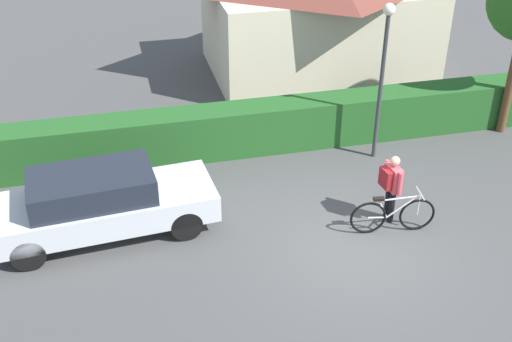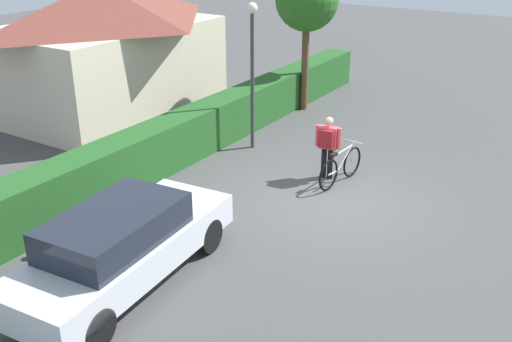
{
  "view_description": "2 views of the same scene",
  "coord_description": "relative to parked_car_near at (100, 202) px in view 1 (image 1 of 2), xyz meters",
  "views": [
    {
      "loc": [
        -4.25,
        -9.51,
        7.96
      ],
      "look_at": [
        -1.64,
        1.34,
        1.23
      ],
      "focal_mm": 44.93,
      "sensor_mm": 36.0,
      "label": 1
    },
    {
      "loc": [
        -10.76,
        -4.84,
        5.81
      ],
      "look_at": [
        -1.03,
        1.38,
        0.8
      ],
      "focal_mm": 41.09,
      "sensor_mm": 36.0,
      "label": 2
    }
  ],
  "objects": [
    {
      "name": "ground_plane",
      "position": [
        4.8,
        -1.64,
        -0.77
      ],
      "size": [
        60.0,
        60.0,
        0.0
      ],
      "primitive_type": "plane",
      "color": "#474747"
    },
    {
      "name": "bicycle",
      "position": [
        5.8,
        -1.33,
        -0.36
      ],
      "size": [
        1.78,
        0.5,
        0.92
      ],
      "color": "black",
      "rests_on": "ground"
    },
    {
      "name": "person_rider",
      "position": [
        5.88,
        -0.92,
        0.16
      ],
      "size": [
        0.38,
        0.63,
        1.54
      ],
      "color": "black",
      "rests_on": "ground"
    },
    {
      "name": "house_distant",
      "position": [
        7.02,
        7.48,
        1.3
      ],
      "size": [
        6.96,
        4.88,
        4.04
      ],
      "color": "beige",
      "rests_on": "ground"
    },
    {
      "name": "hedge_row",
      "position": [
        4.8,
        2.77,
        -0.16
      ],
      "size": [
        19.23,
        0.9,
        1.21
      ],
      "primitive_type": "cube",
      "color": "#225621",
      "rests_on": "ground"
    },
    {
      "name": "parked_car_near",
      "position": [
        0.0,
        0.0,
        0.0
      ],
      "size": [
        4.62,
        1.97,
        1.44
      ],
      "color": "silver",
      "rests_on": "ground"
    },
    {
      "name": "street_lamp",
      "position": [
        6.67,
        1.71,
        1.77
      ],
      "size": [
        0.28,
        0.28,
        3.87
      ],
      "color": "#38383D",
      "rests_on": "ground"
    },
    {
      "name": "fire_hydrant",
      "position": [
        0.12,
        1.66,
        -0.35
      ],
      "size": [
        0.2,
        0.2,
        0.81
      ],
      "color": "red",
      "rests_on": "ground"
    }
  ]
}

